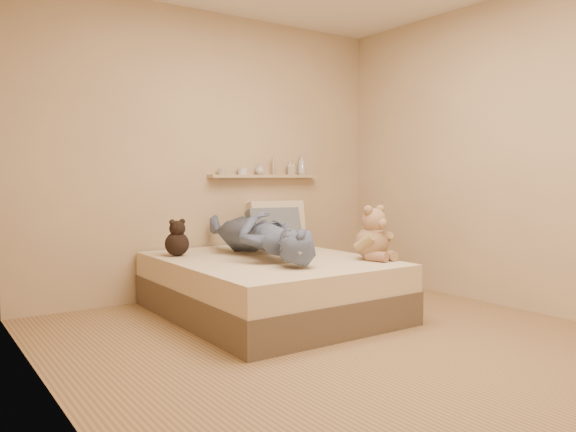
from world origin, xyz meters
TOP-DOWN VIEW (x-y plane):
  - room at (0.00, 0.00)m, footprint 3.80×3.80m
  - bed at (0.00, 0.93)m, footprint 1.50×1.90m
  - game_console at (-0.09, 0.33)m, footprint 0.17×0.10m
  - teddy_bear at (0.63, 0.39)m, footprint 0.35×0.34m
  - dark_plush at (-0.55, 1.44)m, footprint 0.20×0.20m
  - pillow_cream at (0.62, 1.76)m, footprint 0.58×0.33m
  - pillow_grey at (0.51, 1.62)m, footprint 0.53×0.32m
  - person at (-0.01, 1.03)m, footprint 0.79×1.61m
  - wall_shelf at (0.55, 1.84)m, footprint 1.20×0.12m
  - shelf_bottles at (0.67, 1.84)m, footprint 0.99×0.11m

SIDE VIEW (x-z plane):
  - bed at x=0.00m, z-range 0.00..0.45m
  - dark_plush at x=-0.55m, z-range 0.43..0.73m
  - game_console at x=-0.09m, z-range 0.56..0.61m
  - pillow_grey at x=0.51m, z-range 0.44..0.80m
  - teddy_bear at x=0.63m, z-range 0.41..0.84m
  - person at x=-0.01m, z-range 0.45..0.82m
  - pillow_cream at x=0.62m, z-range 0.44..0.86m
  - wall_shelf at x=0.55m, z-range 1.09..1.11m
  - shelf_bottles at x=0.67m, z-range 1.08..1.28m
  - room at x=0.00m, z-range -0.60..3.20m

